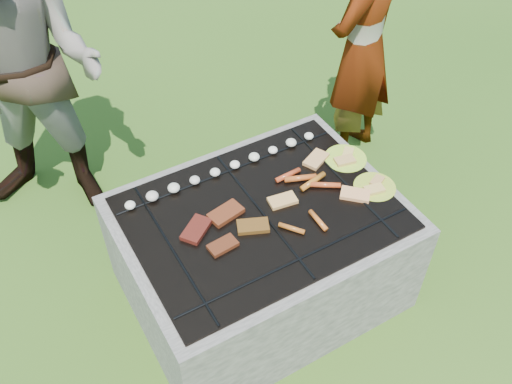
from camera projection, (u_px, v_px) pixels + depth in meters
lawn at (261, 289)px, 3.08m from camera, size 60.00×60.00×0.00m
fire_pit at (261, 256)px, 2.88m from camera, size 1.30×1.00×0.62m
mushrooms at (220, 170)px, 2.81m from camera, size 1.05×0.06×0.04m
pork_slabs at (223, 226)px, 2.57m from camera, size 0.40×0.26×0.02m
sausages at (307, 189)px, 2.73m from camera, size 0.40×0.40×0.03m
bread_on_grate at (319, 183)px, 2.76m from camera, size 0.47×0.44×0.02m
plate_far at (345, 159)px, 2.91m from camera, size 0.29×0.29×0.03m
plate_near at (375, 187)px, 2.76m from camera, size 0.22×0.22×0.03m
cook at (363, 49)px, 3.34m from camera, size 0.65×0.54×1.54m
bystander at (24, 75)px, 2.90m from camera, size 1.12×1.08×1.82m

